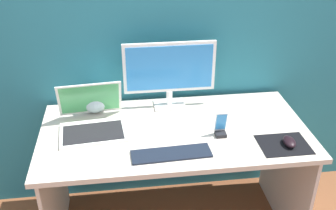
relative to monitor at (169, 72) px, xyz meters
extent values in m
cube|color=teal|center=(-0.01, 0.15, 0.31)|extent=(6.00, 0.04, 2.50)
cube|color=beige|center=(-0.01, -0.26, -0.24)|extent=(1.43, 0.72, 0.03)
cube|color=beige|center=(-0.68, -0.26, -0.60)|extent=(0.02, 0.68, 0.69)
cube|color=beige|center=(0.67, -0.26, -0.60)|extent=(0.02, 0.68, 0.69)
cube|color=white|center=(0.00, 0.00, -0.22)|extent=(0.18, 0.14, 0.01)
cylinder|color=white|center=(0.00, 0.00, -0.17)|extent=(0.04, 0.04, 0.09)
cube|color=white|center=(0.00, 0.00, 0.03)|extent=(0.52, 0.02, 0.30)
cube|color=#338CD8|center=(0.00, -0.01, 0.03)|extent=(0.49, 0.00, 0.26)
cube|color=white|center=(-0.44, -0.25, -0.21)|extent=(0.36, 0.27, 0.02)
cube|color=black|center=(-0.44, -0.26, -0.20)|extent=(0.32, 0.21, 0.00)
cube|color=white|center=(-0.45, -0.09, -0.10)|extent=(0.35, 0.12, 0.22)
cube|color=#4CB266|center=(-0.45, -0.09, -0.10)|extent=(0.32, 0.11, 0.19)
sphere|color=silver|center=(-0.43, 0.00, -0.14)|extent=(0.17, 0.17, 0.17)
cube|color=black|center=(-0.05, -0.49, -0.22)|extent=(0.39, 0.13, 0.01)
cube|color=black|center=(0.52, -0.47, -0.22)|extent=(0.25, 0.20, 0.00)
ellipsoid|color=black|center=(0.54, -0.48, -0.20)|extent=(0.07, 0.10, 0.04)
cube|color=black|center=(0.22, -0.35, -0.21)|extent=(0.06, 0.05, 0.02)
cube|color=white|center=(0.22, -0.34, -0.14)|extent=(0.06, 0.03, 0.12)
cube|color=#338CD8|center=(0.22, -0.35, -0.14)|extent=(0.05, 0.02, 0.10)
camera|label=1|loc=(-0.27, -2.03, 0.92)|focal=42.34mm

